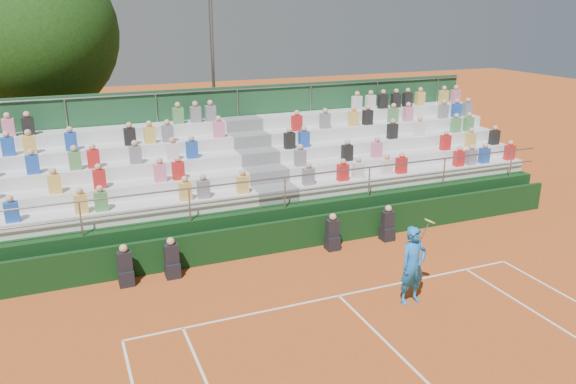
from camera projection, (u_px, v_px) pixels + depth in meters
name	position (u px, v px, depth m)	size (l,w,h in m)	color
ground	(339.00, 296.00, 14.66)	(90.00, 90.00, 0.00)	#B9511E
courtside_wall	(292.00, 235.00, 17.32)	(20.00, 0.15, 1.00)	black
line_officials	(262.00, 246.00, 16.52)	(8.61, 0.40, 1.19)	black
grandstand	(257.00, 187.00, 19.98)	(20.00, 5.20, 4.40)	black
tennis_player	(413.00, 265.00, 14.07)	(0.93, 0.56, 2.22)	blue
tree_east	(33.00, 33.00, 21.74)	(6.53, 6.53, 9.51)	#3B2515
floodlight_mast	(212.00, 54.00, 24.08)	(0.60, 0.25, 9.20)	gray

